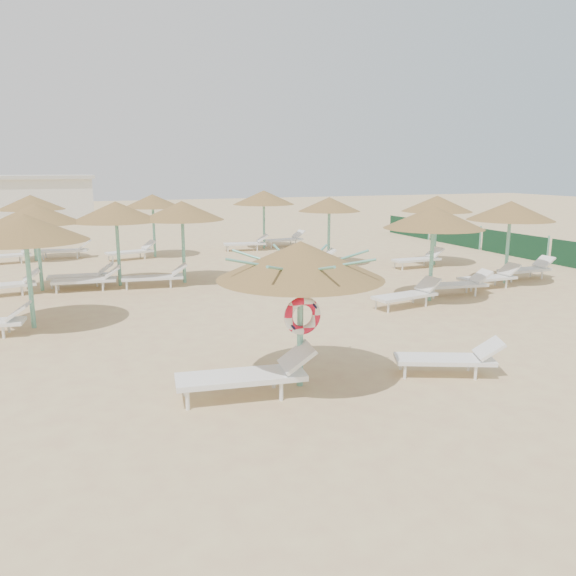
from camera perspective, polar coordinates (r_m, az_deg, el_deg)
name	(u,v)px	position (r m, az deg, el deg)	size (l,w,h in m)	color
ground	(310,378)	(10.33, 2.24, -9.12)	(120.00, 120.00, 0.00)	#D0BA7E
main_palapa	(300,261)	(9.41, 1.28, 2.75)	(2.84, 2.84, 2.55)	#6AB8A0
lounger_main_a	(250,374)	(9.41, -3.86, -8.71)	(2.36, 0.99, 0.83)	white
lounger_main_b	(451,358)	(10.78, 16.27, -6.82)	(1.98, 1.30, 0.69)	white
palapa_field	(234,210)	(19.65, -5.49, 7.87)	(18.94, 14.76, 2.72)	#6AB8A0
service_hut	(32,198)	(43.90, -24.57, 8.28)	(8.40, 4.40, 3.25)	silver
windbreak_fence	(514,245)	(26.14, 21.96, 4.10)	(0.08, 19.84, 1.10)	#194C28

